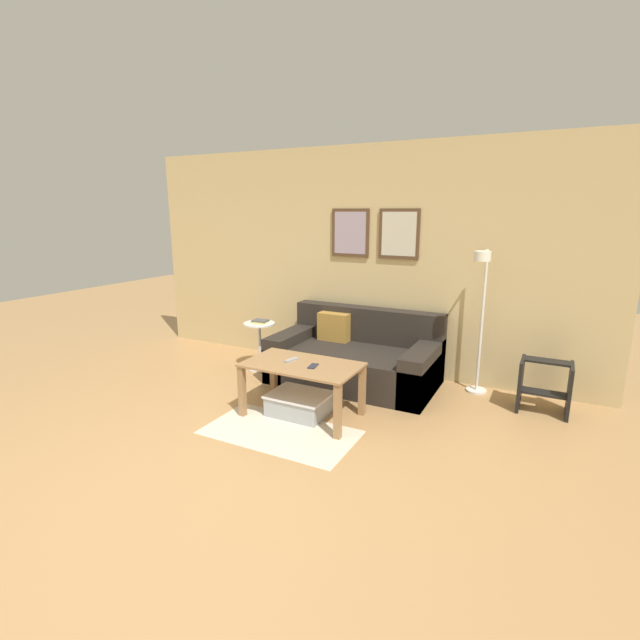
{
  "coord_description": "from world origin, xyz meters",
  "views": [
    {
      "loc": [
        2.13,
        -1.99,
        1.84
      ],
      "look_at": [
        0.22,
        1.71,
        0.85
      ],
      "focal_mm": 26.0,
      "sensor_mm": 36.0,
      "label": 1
    }
  ],
  "objects_px": {
    "remote_control": "(291,360)",
    "cell_phone": "(313,366)",
    "side_table": "(260,341)",
    "couch": "(355,359)",
    "floor_lamp": "(481,304)",
    "step_stool": "(545,385)",
    "coffee_table": "(302,373)",
    "storage_bin": "(299,404)",
    "book_stack": "(260,321)"
  },
  "relations": [
    {
      "from": "storage_bin",
      "to": "step_stool",
      "type": "distance_m",
      "value": 2.28
    },
    {
      "from": "storage_bin",
      "to": "step_stool",
      "type": "xyz_separation_m",
      "value": [
        2.0,
        1.1,
        0.16
      ]
    },
    {
      "from": "floor_lamp",
      "to": "side_table",
      "type": "distance_m",
      "value": 2.51
    },
    {
      "from": "side_table",
      "to": "book_stack",
      "type": "distance_m",
      "value": 0.24
    },
    {
      "from": "cell_phone",
      "to": "step_stool",
      "type": "xyz_separation_m",
      "value": [
        1.83,
        1.13,
        -0.24
      ]
    },
    {
      "from": "coffee_table",
      "to": "cell_phone",
      "type": "xyz_separation_m",
      "value": [
        0.12,
        -0.02,
        0.09
      ]
    },
    {
      "from": "couch",
      "to": "side_table",
      "type": "relative_size",
      "value": 3.13
    },
    {
      "from": "side_table",
      "to": "cell_phone",
      "type": "relative_size",
      "value": 3.99
    },
    {
      "from": "remote_control",
      "to": "step_stool",
      "type": "xyz_separation_m",
      "value": [
        2.08,
        1.08,
        -0.25
      ]
    },
    {
      "from": "floor_lamp",
      "to": "side_table",
      "type": "relative_size",
      "value": 2.64
    },
    {
      "from": "couch",
      "to": "remote_control",
      "type": "height_order",
      "value": "couch"
    },
    {
      "from": "couch",
      "to": "coffee_table",
      "type": "distance_m",
      "value": 1.04
    },
    {
      "from": "side_table",
      "to": "remote_control",
      "type": "distance_m",
      "value": 1.31
    },
    {
      "from": "book_stack",
      "to": "step_stool",
      "type": "height_order",
      "value": "book_stack"
    },
    {
      "from": "side_table",
      "to": "cell_phone",
      "type": "xyz_separation_m",
      "value": [
        1.21,
        -0.92,
        0.16
      ]
    },
    {
      "from": "coffee_table",
      "to": "remote_control",
      "type": "height_order",
      "value": "remote_control"
    },
    {
      "from": "coffee_table",
      "to": "step_stool",
      "type": "bearing_deg",
      "value": 29.48
    },
    {
      "from": "couch",
      "to": "floor_lamp",
      "type": "relative_size",
      "value": 1.18
    },
    {
      "from": "couch",
      "to": "side_table",
      "type": "distance_m",
      "value": 1.18
    },
    {
      "from": "side_table",
      "to": "coffee_table",
      "type": "bearing_deg",
      "value": -39.72
    },
    {
      "from": "storage_bin",
      "to": "coffee_table",
      "type": "bearing_deg",
      "value": -13.44
    },
    {
      "from": "book_stack",
      "to": "couch",
      "type": "bearing_deg",
      "value": 5.85
    },
    {
      "from": "couch",
      "to": "floor_lamp",
      "type": "xyz_separation_m",
      "value": [
        1.24,
        0.15,
        0.7
      ]
    },
    {
      "from": "couch",
      "to": "coffee_table",
      "type": "height_order",
      "value": "couch"
    },
    {
      "from": "remote_control",
      "to": "couch",
      "type": "bearing_deg",
      "value": 90.75
    },
    {
      "from": "remote_control",
      "to": "storage_bin",
      "type": "bearing_deg",
      "value": 3.6
    },
    {
      "from": "side_table",
      "to": "cell_phone",
      "type": "distance_m",
      "value": 1.53
    },
    {
      "from": "book_stack",
      "to": "side_table",
      "type": "bearing_deg",
      "value": -134.18
    },
    {
      "from": "floor_lamp",
      "to": "book_stack",
      "type": "distance_m",
      "value": 2.45
    },
    {
      "from": "coffee_table",
      "to": "cell_phone",
      "type": "bearing_deg",
      "value": -9.83
    },
    {
      "from": "couch",
      "to": "book_stack",
      "type": "bearing_deg",
      "value": -174.15
    },
    {
      "from": "storage_bin",
      "to": "side_table",
      "type": "height_order",
      "value": "side_table"
    },
    {
      "from": "coffee_table",
      "to": "couch",
      "type": "bearing_deg",
      "value": 85.16
    },
    {
      "from": "coffee_table",
      "to": "remote_control",
      "type": "distance_m",
      "value": 0.16
    },
    {
      "from": "remote_control",
      "to": "step_stool",
      "type": "distance_m",
      "value": 2.36
    },
    {
      "from": "couch",
      "to": "coffee_table",
      "type": "xyz_separation_m",
      "value": [
        -0.09,
        -1.03,
        0.15
      ]
    },
    {
      "from": "cell_phone",
      "to": "step_stool",
      "type": "bearing_deg",
      "value": 21.9
    },
    {
      "from": "storage_bin",
      "to": "book_stack",
      "type": "xyz_separation_m",
      "value": [
        -1.04,
        0.9,
        0.47
      ]
    },
    {
      "from": "floor_lamp",
      "to": "cell_phone",
      "type": "bearing_deg",
      "value": -135.18
    },
    {
      "from": "book_stack",
      "to": "remote_control",
      "type": "height_order",
      "value": "book_stack"
    },
    {
      "from": "cell_phone",
      "to": "book_stack",
      "type": "bearing_deg",
      "value": 132.47
    },
    {
      "from": "remote_control",
      "to": "book_stack",
      "type": "bearing_deg",
      "value": 149.62
    },
    {
      "from": "remote_control",
      "to": "cell_phone",
      "type": "height_order",
      "value": "remote_control"
    },
    {
      "from": "storage_bin",
      "to": "remote_control",
      "type": "bearing_deg",
      "value": 170.96
    },
    {
      "from": "storage_bin",
      "to": "step_stool",
      "type": "height_order",
      "value": "step_stool"
    },
    {
      "from": "coffee_table",
      "to": "storage_bin",
      "type": "distance_m",
      "value": 0.31
    },
    {
      "from": "cell_phone",
      "to": "step_stool",
      "type": "relative_size",
      "value": 0.29
    },
    {
      "from": "couch",
      "to": "storage_bin",
      "type": "bearing_deg",
      "value": -96.92
    },
    {
      "from": "floor_lamp",
      "to": "cell_phone",
      "type": "distance_m",
      "value": 1.76
    },
    {
      "from": "coffee_table",
      "to": "book_stack",
      "type": "xyz_separation_m",
      "value": [
        -1.08,
        0.91,
        0.17
      ]
    }
  ]
}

